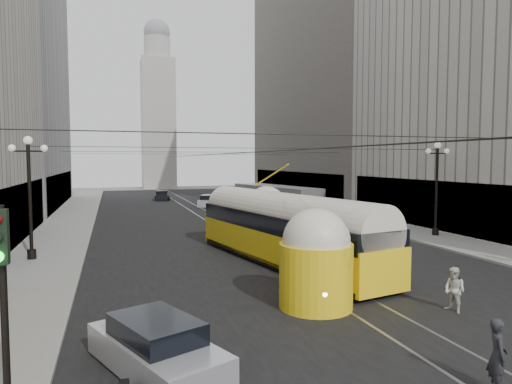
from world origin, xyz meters
TOP-DOWN VIEW (x-y plane):
  - road at (0.00, 32.50)m, footprint 20.00×85.00m
  - sidewalk_left at (-12.00, 36.00)m, footprint 4.00×72.00m
  - sidewalk_right at (12.00, 36.00)m, footprint 4.00×72.00m
  - rail_left at (-0.75, 32.50)m, footprint 0.12×85.00m
  - rail_right at (0.75, 32.50)m, footprint 0.12×85.00m
  - building_right_far at (20.00, 48.00)m, footprint 12.60×32.60m
  - distant_tower at (0.00, 80.00)m, footprint 6.00×6.00m
  - lamppost_left_mid at (-12.60, 18.00)m, footprint 1.86×0.44m
  - lamppost_right_mid at (12.60, 18.00)m, footprint 1.86×0.44m
  - signal_left at (-10.30, 0.40)m, footprint 0.28×0.45m
  - catenary at (0.12, 31.49)m, footprint 25.00×72.00m
  - streetcar at (-0.25, 13.61)m, footprint 5.45×16.31m
  - city_bus at (5.68, 31.17)m, footprint 4.74×11.97m
  - sedan_silver at (-7.58, 3.40)m, footprint 3.37×4.73m
  - sedan_white_far at (1.97, 43.30)m, footprint 3.23×4.54m
  - sedan_dark_far at (-2.24, 53.34)m, footprint 2.22×4.21m
  - pedestrian_crossing_a at (-0.28, 0.05)m, footprint 0.67×0.75m
  - pedestrian_crossing_b at (2.72, 4.85)m, footprint 0.72×0.86m
  - pedestrian_sidewalk_right at (10.50, 24.56)m, footprint 0.98×0.69m

SIDE VIEW (x-z plane):
  - road at x=0.00m, z-range -0.01..0.01m
  - rail_left at x=-0.75m, z-range -0.02..0.02m
  - rail_right at x=0.75m, z-range -0.02..0.02m
  - sidewalk_left at x=-12.00m, z-range 0.00..0.15m
  - sidewalk_right at x=12.00m, z-range 0.00..0.15m
  - sedan_dark_far at x=-2.24m, z-range -0.06..1.20m
  - sedan_white_far at x=1.97m, z-range -0.06..1.26m
  - sedan_silver at x=-7.58m, z-range -0.07..1.32m
  - pedestrian_crossing_b at x=2.72m, z-range 0.00..1.58m
  - pedestrian_crossing_a at x=-0.28m, z-range 0.00..1.72m
  - pedestrian_sidewalk_right at x=10.50m, z-range 0.15..2.01m
  - city_bus at x=5.68m, z-range 0.14..3.09m
  - streetcar at x=-0.25m, z-range -0.04..3.60m
  - signal_left at x=-10.30m, z-range 0.99..5.39m
  - lamppost_left_mid at x=-12.60m, z-range 0.56..6.93m
  - lamppost_right_mid at x=12.60m, z-range 0.56..6.93m
  - catenary at x=0.12m, z-range 5.77..6.00m
  - distant_tower at x=0.00m, z-range -0.71..30.65m
  - building_right_far at x=20.00m, z-range 0.01..32.61m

